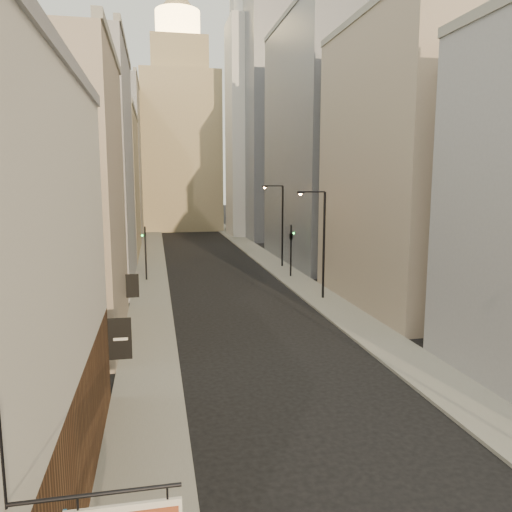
# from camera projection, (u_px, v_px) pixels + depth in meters

# --- Properties ---
(sidewalk_left) EXTENTS (3.00, 140.00, 0.15)m
(sidewalk_left) POSITION_uv_depth(u_px,v_px,m) (152.00, 259.00, 57.97)
(sidewalk_left) COLOR gray
(sidewalk_left) RESTS_ON ground
(sidewalk_right) EXTENTS (3.00, 140.00, 0.15)m
(sidewalk_right) POSITION_uv_depth(u_px,v_px,m) (261.00, 255.00, 60.51)
(sidewalk_right) COLOR gray
(sidewalk_right) RESTS_ON ground
(left_bldg_beige) EXTENTS (8.00, 12.00, 16.00)m
(left_bldg_beige) POSITION_uv_depth(u_px,v_px,m) (44.00, 201.00, 27.59)
(left_bldg_beige) COLOR gray
(left_bldg_beige) RESTS_ON ground
(left_bldg_grey) EXTENTS (8.00, 16.00, 20.00)m
(left_bldg_grey) POSITION_uv_depth(u_px,v_px,m) (82.00, 170.00, 42.80)
(left_bldg_grey) COLOR gray
(left_bldg_grey) RESTS_ON ground
(left_bldg_tan) EXTENTS (8.00, 18.00, 17.00)m
(left_bldg_tan) POSITION_uv_depth(u_px,v_px,m) (104.00, 185.00, 60.46)
(left_bldg_tan) COLOR tan
(left_bldg_tan) RESTS_ON ground
(left_bldg_wingrid) EXTENTS (8.00, 20.00, 24.00)m
(left_bldg_wingrid) POSITION_uv_depth(u_px,v_px,m) (115.00, 162.00, 79.32)
(left_bldg_wingrid) COLOR gray
(left_bldg_wingrid) RESTS_ON ground
(right_bldg_beige) EXTENTS (8.00, 16.00, 20.00)m
(right_bldg_beige) POSITION_uv_depth(u_px,v_px,m) (408.00, 168.00, 35.86)
(right_bldg_beige) COLOR gray
(right_bldg_beige) RESTS_ON ground
(right_bldg_wingrid) EXTENTS (8.00, 20.00, 26.00)m
(right_bldg_wingrid) POSITION_uv_depth(u_px,v_px,m) (320.00, 144.00, 54.79)
(right_bldg_wingrid) COLOR gray
(right_bldg_wingrid) RESTS_ON ground
(highrise) EXTENTS (21.00, 23.00, 51.20)m
(highrise) POSITION_uv_depth(u_px,v_px,m) (301.00, 78.00, 81.18)
(highrise) COLOR gray
(highrise) RESTS_ON ground
(clock_tower) EXTENTS (14.00, 14.00, 44.90)m
(clock_tower) POSITION_uv_depth(u_px,v_px,m) (180.00, 134.00, 92.25)
(clock_tower) COLOR tan
(clock_tower) RESTS_ON ground
(white_tower) EXTENTS (8.00, 8.00, 41.50)m
(white_tower) POSITION_uv_depth(u_px,v_px,m) (253.00, 121.00, 80.68)
(white_tower) COLOR silver
(white_tower) RESTS_ON ground
(streetlamp_mid) EXTENTS (2.16, 0.61, 8.32)m
(streetlamp_mid) POSITION_uv_depth(u_px,v_px,m) (321.00, 238.00, 37.81)
(streetlamp_mid) COLOR black
(streetlamp_mid) RESTS_ON ground
(streetlamp_far) EXTENTS (2.25, 0.23, 8.59)m
(streetlamp_far) POSITION_uv_depth(u_px,v_px,m) (280.00, 221.00, 51.92)
(streetlamp_far) COLOR black
(streetlamp_far) RESTS_ON ground
(traffic_light_left) EXTENTS (0.56, 0.47, 5.00)m
(traffic_light_left) POSITION_uv_depth(u_px,v_px,m) (145.00, 244.00, 44.88)
(traffic_light_left) COLOR black
(traffic_light_left) RESTS_ON ground
(traffic_light_right) EXTENTS (0.67, 0.67, 5.00)m
(traffic_light_right) POSITION_uv_depth(u_px,v_px,m) (291.00, 238.00, 46.59)
(traffic_light_right) COLOR black
(traffic_light_right) RESTS_ON ground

